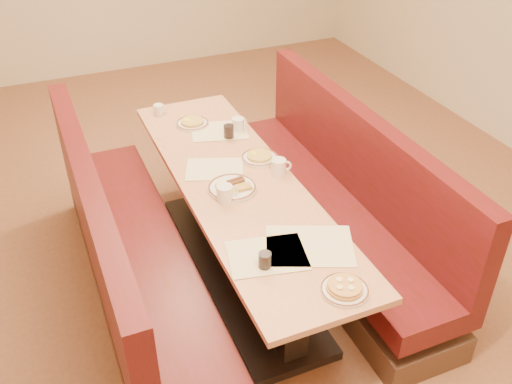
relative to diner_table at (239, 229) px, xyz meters
name	(u,v)px	position (x,y,z in m)	size (l,w,h in m)	color
ground	(240,272)	(0.00, 0.00, -0.37)	(8.00, 8.00, 0.00)	#9E6647
diner_table	(239,229)	(0.00, 0.00, 0.00)	(0.70, 2.50, 0.75)	black
booth_left	(129,259)	(-0.73, 0.00, -0.01)	(0.55, 2.50, 1.05)	#4C3326
booth_right	(336,206)	(0.73, 0.00, -0.01)	(0.55, 2.50, 1.05)	#4C3326
placemat_near_left	(267,255)	(-0.12, -0.72, 0.38)	(0.40, 0.30, 0.00)	beige
placemat_near_right	(310,246)	(0.12, -0.73, 0.38)	(0.46, 0.34, 0.00)	beige
placemat_far_left	(215,169)	(-0.09, 0.19, 0.38)	(0.36, 0.27, 0.00)	beige
placemat_far_right	(220,131)	(0.12, 0.67, 0.38)	(0.39, 0.30, 0.00)	beige
pancake_plate	(345,288)	(0.12, -1.10, 0.39)	(0.24, 0.24, 0.05)	white
eggs_plate	(232,187)	(-0.07, -0.07, 0.39)	(0.30, 0.30, 0.06)	white
extra_plate_mid	(259,157)	(0.23, 0.20, 0.39)	(0.24, 0.24, 0.05)	white
extra_plate_far	(192,123)	(-0.03, 0.84, 0.39)	(0.24, 0.24, 0.05)	white
coffee_mug_a	(279,166)	(0.28, -0.01, 0.43)	(0.13, 0.09, 0.10)	white
coffee_mug_b	(225,193)	(-0.14, -0.16, 0.43)	(0.13, 0.09, 0.10)	white
coffee_mug_c	(238,124)	(0.25, 0.63, 0.42)	(0.12, 0.09, 0.09)	white
coffee_mug_d	(159,109)	(-0.21, 1.10, 0.42)	(0.10, 0.07, 0.08)	white
soda_tumbler_near	(265,260)	(-0.17, -0.79, 0.42)	(0.07, 0.07, 0.09)	black
soda_tumbler_mid	(229,132)	(0.15, 0.55, 0.42)	(0.07, 0.07, 0.10)	black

